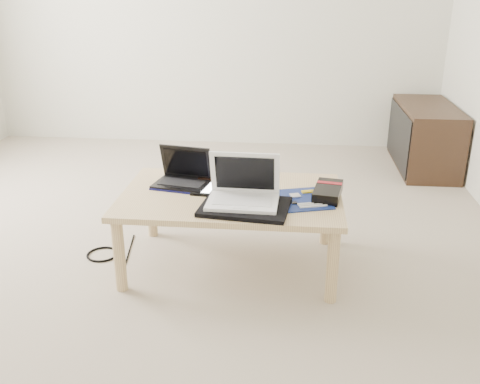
# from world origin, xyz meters

# --- Properties ---
(ground) EXTENTS (4.00, 4.00, 0.00)m
(ground) POSITION_xyz_m (0.00, 0.00, 0.00)
(ground) COLOR #B0A08E
(ground) RESTS_ON ground
(coffee_table) EXTENTS (1.10, 0.70, 0.40)m
(coffee_table) POSITION_xyz_m (0.44, -0.28, 0.35)
(coffee_table) COLOR #D0B77D
(coffee_table) RESTS_ON ground
(media_cabinet) EXTENTS (0.41, 0.90, 0.50)m
(media_cabinet) POSITION_xyz_m (1.77, 1.45, 0.25)
(media_cabinet) COLOR #3C2818
(media_cabinet) RESTS_ON ground
(book) EXTENTS (0.31, 0.27, 0.03)m
(book) POSITION_xyz_m (0.40, -0.05, 0.41)
(book) COLOR black
(book) RESTS_ON coffee_table
(netbook) EXTENTS (0.31, 0.25, 0.20)m
(netbook) POSITION_xyz_m (0.18, -0.18, 0.44)
(netbook) COLOR black
(netbook) RESTS_ON coffee_table
(tablet) EXTENTS (0.27, 0.22, 0.01)m
(tablet) POSITION_xyz_m (0.37, -0.24, 0.41)
(tablet) COLOR black
(tablet) RESTS_ON coffee_table
(remote) EXTENTS (0.10, 0.23, 0.02)m
(remote) POSITION_xyz_m (0.55, -0.30, 0.41)
(remote) COLOR #BABBBF
(remote) RESTS_ON coffee_table
(neoprene_sleeve) EXTENTS (0.44, 0.34, 0.02)m
(neoprene_sleeve) POSITION_xyz_m (0.53, -0.46, 0.41)
(neoprene_sleeve) COLOR black
(neoprene_sleeve) RESTS_ON coffee_table
(white_laptop) EXTENTS (0.34, 0.24, 0.23)m
(white_laptop) POSITION_xyz_m (0.51, -0.42, 0.47)
(white_laptop) COLOR white
(white_laptop) RESTS_ON neoprene_sleeve
(motherboard) EXTENTS (0.30, 0.34, 0.01)m
(motherboard) POSITION_xyz_m (0.80, -0.33, 0.40)
(motherboard) COLOR #0C1D50
(motherboard) RESTS_ON coffee_table
(gpu_box) EXTENTS (0.17, 0.27, 0.06)m
(gpu_box) POSITION_xyz_m (0.92, -0.27, 0.43)
(gpu_box) COLOR black
(gpu_box) RESTS_ON coffee_table
(cable_coil) EXTENTS (0.10, 0.10, 0.01)m
(cable_coil) POSITION_xyz_m (0.28, -0.26, 0.41)
(cable_coil) COLOR black
(cable_coil) RESTS_ON coffee_table
(floor_cable_coil) EXTENTS (0.21, 0.21, 0.01)m
(floor_cable_coil) POSITION_xyz_m (-0.27, -0.26, 0.01)
(floor_cable_coil) COLOR black
(floor_cable_coil) RESTS_ON ground
(floor_cable_trail) EXTENTS (0.06, 0.35, 0.01)m
(floor_cable_trail) POSITION_xyz_m (-0.14, -0.18, 0.00)
(floor_cable_trail) COLOR black
(floor_cable_trail) RESTS_ON ground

